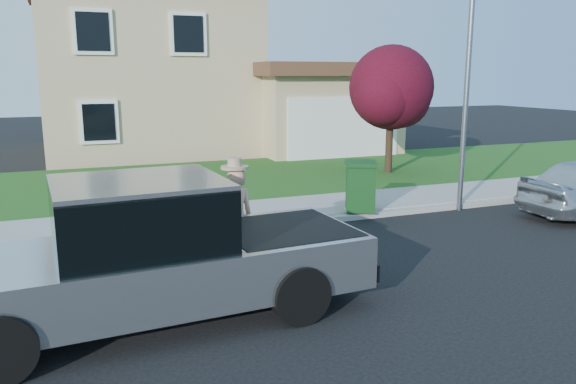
{
  "coord_description": "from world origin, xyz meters",
  "views": [
    {
      "loc": [
        -3.32,
        -7.93,
        3.2
      ],
      "look_at": [
        0.21,
        0.92,
        1.2
      ],
      "focal_mm": 35.0,
      "sensor_mm": 36.0,
      "label": 1
    }
  ],
  "objects_px": {
    "ornamental_tree": "(392,92)",
    "street_lamp": "(469,86)",
    "woman": "(236,216)",
    "trash_bin": "(360,186)",
    "pickup_truck": "(152,256)"
  },
  "relations": [
    {
      "from": "ornamental_tree",
      "to": "woman",
      "type": "bearing_deg",
      "value": -136.8
    },
    {
      "from": "woman",
      "to": "street_lamp",
      "type": "relative_size",
      "value": 0.36
    },
    {
      "from": "ornamental_tree",
      "to": "street_lamp",
      "type": "relative_size",
      "value": 0.78
    },
    {
      "from": "pickup_truck",
      "to": "trash_bin",
      "type": "relative_size",
      "value": 5.23
    },
    {
      "from": "woman",
      "to": "street_lamp",
      "type": "distance_m",
      "value": 6.77
    },
    {
      "from": "ornamental_tree",
      "to": "trash_bin",
      "type": "xyz_separation_m",
      "value": [
        -3.51,
        -4.41,
        -1.95
      ]
    },
    {
      "from": "pickup_truck",
      "to": "street_lamp",
      "type": "distance_m",
      "value": 8.76
    },
    {
      "from": "pickup_truck",
      "to": "ornamental_tree",
      "type": "relative_size",
      "value": 1.47
    },
    {
      "from": "ornamental_tree",
      "to": "street_lamp",
      "type": "height_order",
      "value": "street_lamp"
    },
    {
      "from": "ornamental_tree",
      "to": "trash_bin",
      "type": "height_order",
      "value": "ornamental_tree"
    },
    {
      "from": "ornamental_tree",
      "to": "trash_bin",
      "type": "relative_size",
      "value": 3.57
    },
    {
      "from": "woman",
      "to": "trash_bin",
      "type": "relative_size",
      "value": 1.66
    },
    {
      "from": "street_lamp",
      "to": "ornamental_tree",
      "type": "bearing_deg",
      "value": 63.7
    },
    {
      "from": "ornamental_tree",
      "to": "trash_bin",
      "type": "distance_m",
      "value": 5.97
    },
    {
      "from": "trash_bin",
      "to": "street_lamp",
      "type": "height_order",
      "value": "street_lamp"
    }
  ]
}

